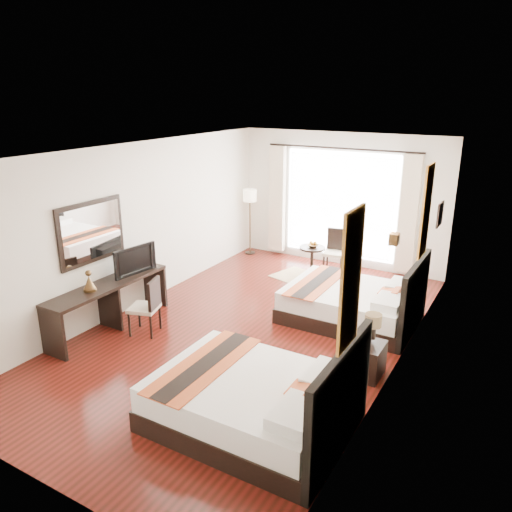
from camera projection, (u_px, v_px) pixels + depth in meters
The scene contains 29 objects.
floor at pixel (250, 331), 7.85m from camera, with size 4.50×7.50×0.01m, color #37110A.
ceiling at pixel (250, 151), 6.96m from camera, with size 4.50×7.50×0.02m, color white.
wall_headboard at pixel (402, 273), 6.34m from camera, with size 0.01×7.50×2.80m, color silver.
wall_desk at pixel (137, 226), 8.46m from camera, with size 0.01×7.50×2.80m, color silver.
wall_window at pixel (341, 200), 10.48m from camera, with size 4.50×0.01×2.80m, color silver.
wall_entry at pixel (30, 358), 4.32m from camera, with size 4.50×0.01×2.80m, color silver.
window_glass at pixel (340, 205), 10.49m from camera, with size 2.40×0.02×2.20m, color white.
sheer_curtain at pixel (339, 205), 10.45m from camera, with size 2.30×0.02×2.10m, color white.
drape_left at pixel (277, 200), 11.11m from camera, with size 0.35×0.14×2.35m, color beige.
drape_right at pixel (409, 215), 9.73m from camera, with size 0.35×0.14×2.35m, color beige.
art_panel_near at pixel (351, 280), 4.57m from camera, with size 0.03×0.50×1.35m, color maroon.
art_panel_far at pixel (426, 211), 7.15m from camera, with size 0.03×0.50×1.35m, color maroon.
wall_sconce at pixel (394, 239), 5.93m from camera, with size 0.10×0.14×0.14m, color #483219.
mirror_frame at pixel (91, 232), 7.59m from camera, with size 0.04×1.25×0.95m, color black.
mirror_glass at pixel (93, 232), 7.57m from camera, with size 0.01×1.12×0.82m, color white.
bed_near at pixel (256, 401), 5.56m from camera, with size 2.16×1.68×1.22m.
bed_far at pixel (354, 303), 8.13m from camera, with size 2.08×1.62×1.17m.
nightstand at pixel (368, 360), 6.56m from camera, with size 0.38×0.48×0.46m, color black.
table_lamp at pixel (373, 322), 6.48m from camera, with size 0.22×0.22×0.35m.
vase at pixel (366, 342), 6.33m from camera, with size 0.12×0.12×0.13m, color black.
console_desk at pixel (110, 306), 7.85m from camera, with size 0.50×2.20×0.76m, color black.
television at pixel (132, 259), 8.10m from camera, with size 0.81×0.11×0.47m, color black.
bronze_figurine at pixel (89, 282), 7.40m from camera, with size 0.19×0.19×0.29m, color #483219, non-canonical shape.
desk_chair at pixel (146, 317), 7.71m from camera, with size 0.52×0.52×0.90m.
floor_lamp at pixel (250, 200), 11.16m from camera, with size 0.30×0.30×1.50m.
side_table at pixel (312, 261), 10.13m from camera, with size 0.52×0.52×0.60m, color black.
fruit_bowl at pixel (313, 246), 10.03m from camera, with size 0.20×0.20×0.05m, color #442E18.
window_chair at pixel (334, 259), 10.29m from camera, with size 0.48×0.48×0.90m.
jute_rug at pixel (303, 278), 10.01m from camera, with size 1.20×0.82×0.01m, color tan.
Camera 1 is at (3.61, -6.07, 3.61)m, focal length 35.00 mm.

